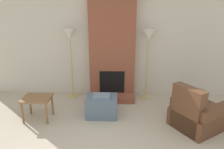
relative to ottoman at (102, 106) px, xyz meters
name	(u,v)px	position (x,y,z in m)	size (l,w,h in m)	color
wall_back	(112,46)	(0.19, 1.25, 1.07)	(6.98, 0.06, 2.60)	beige
fireplace	(112,51)	(0.19, 1.05, 0.98)	(1.13, 0.66, 2.60)	brown
ottoman	(102,106)	(0.00, 0.00, 0.00)	(0.66, 0.51, 0.49)	slate
armchair	(197,115)	(1.93, -0.40, 0.04)	(1.28, 1.22, 0.92)	brown
side_table	(37,101)	(-1.34, -0.20, 0.19)	(0.58, 0.48, 0.50)	brown
floor_lamp_left	(70,40)	(-0.84, 0.99, 1.28)	(0.31, 0.31, 1.77)	tan
floor_lamp_right	(148,40)	(1.07, 0.99, 1.27)	(0.31, 0.31, 1.77)	tan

